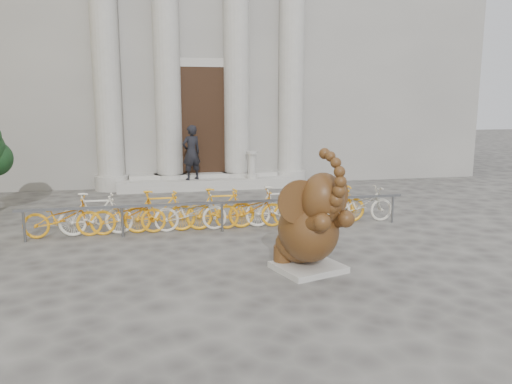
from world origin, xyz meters
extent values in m
plane|color=#474442|center=(0.00, 0.00, 0.00)|extent=(80.00, 80.00, 0.00)
cube|color=gray|center=(0.00, 15.00, 6.00)|extent=(22.00, 10.00, 12.00)
cube|color=black|center=(0.00, 9.92, 2.30)|extent=(2.40, 0.16, 4.00)
cylinder|color=#A8A59E|center=(-3.20, 9.80, 4.00)|extent=(0.90, 0.90, 8.00)
cylinder|color=#A8A59E|center=(-1.20, 9.80, 4.00)|extent=(0.90, 0.90, 8.00)
cylinder|color=#A8A59E|center=(1.20, 9.80, 4.00)|extent=(0.90, 0.90, 8.00)
cylinder|color=#A8A59E|center=(3.20, 9.80, 4.00)|extent=(0.90, 0.90, 8.00)
cube|color=#A8A59E|center=(0.00, 9.40, 0.18)|extent=(6.00, 1.20, 0.36)
cube|color=#A8A59E|center=(0.90, 0.37, 0.06)|extent=(1.38, 1.31, 0.11)
ellipsoid|color=black|center=(0.83, 0.61, 0.45)|extent=(1.17, 1.14, 0.72)
ellipsoid|color=black|center=(0.90, 0.39, 0.76)|extent=(1.44, 1.61, 1.17)
cylinder|color=black|center=(0.49, 0.65, 0.26)|extent=(0.42, 0.42, 0.29)
cylinder|color=black|center=(1.07, 0.84, 0.26)|extent=(0.42, 0.42, 0.29)
cylinder|color=black|center=(0.80, -0.11, 0.99)|extent=(0.46, 0.72, 0.45)
cylinder|color=black|center=(1.27, 0.04, 0.99)|extent=(0.46, 0.72, 0.45)
ellipsoid|color=black|center=(1.02, 0.01, 1.39)|extent=(0.95, 0.92, 0.90)
cylinder|color=black|center=(0.61, 0.02, 1.35)|extent=(0.76, 0.06, 0.76)
cylinder|color=black|center=(1.34, 0.25, 1.35)|extent=(0.65, 0.49, 0.76)
cone|color=beige|center=(0.96, -0.25, 1.21)|extent=(0.21, 0.26, 0.12)
cone|color=beige|center=(1.22, -0.16, 1.21)|extent=(0.09, 0.26, 0.12)
cube|color=slate|center=(-0.25, 3.40, 0.70)|extent=(9.07, 0.06, 0.06)
cylinder|color=slate|center=(-4.58, 3.40, 0.35)|extent=(0.06, 0.06, 0.70)
cylinder|color=slate|center=(-2.52, 3.40, 0.35)|extent=(0.06, 0.06, 0.70)
cylinder|color=slate|center=(-0.25, 3.40, 0.35)|extent=(0.06, 0.06, 0.70)
cylinder|color=slate|center=(2.02, 3.40, 0.35)|extent=(0.06, 0.06, 0.70)
cylinder|color=slate|center=(4.09, 3.40, 0.35)|extent=(0.06, 0.06, 0.70)
imported|color=#FFA716|center=(-3.83, 3.65, 0.50)|extent=(1.70, 0.50, 1.00)
imported|color=silver|center=(-3.11, 3.65, 0.50)|extent=(1.66, 0.47, 1.00)
imported|color=#FFA716|center=(-2.40, 3.65, 0.50)|extent=(1.70, 0.50, 1.00)
imported|color=#FFA716|center=(-1.68, 3.65, 0.50)|extent=(1.66, 0.47, 1.00)
imported|color=silver|center=(-0.96, 3.65, 0.50)|extent=(1.70, 0.50, 1.00)
imported|color=#FFA716|center=(-0.25, 3.65, 0.50)|extent=(1.66, 0.47, 1.00)
imported|color=#FFA716|center=(0.47, 3.65, 0.50)|extent=(1.70, 0.50, 1.00)
imported|color=silver|center=(1.18, 3.65, 0.50)|extent=(1.66, 0.47, 1.00)
imported|color=#FFA716|center=(1.90, 3.65, 0.50)|extent=(1.70, 0.50, 1.00)
imported|color=#FFA716|center=(2.61, 3.65, 0.50)|extent=(1.66, 0.47, 1.00)
imported|color=silver|center=(3.33, 3.65, 0.50)|extent=(1.70, 0.50, 1.00)
imported|color=black|center=(-0.49, 9.16, 1.30)|extent=(0.81, 0.69, 1.87)
cylinder|color=#A8A59E|center=(1.60, 9.10, 0.42)|extent=(0.39, 0.39, 0.12)
cylinder|color=#A8A59E|center=(1.60, 9.10, 0.79)|extent=(0.27, 0.27, 0.87)
cylinder|color=#A8A59E|center=(1.60, 9.10, 1.26)|extent=(0.39, 0.39, 0.10)
camera|label=1|loc=(-1.80, -7.92, 3.03)|focal=35.00mm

